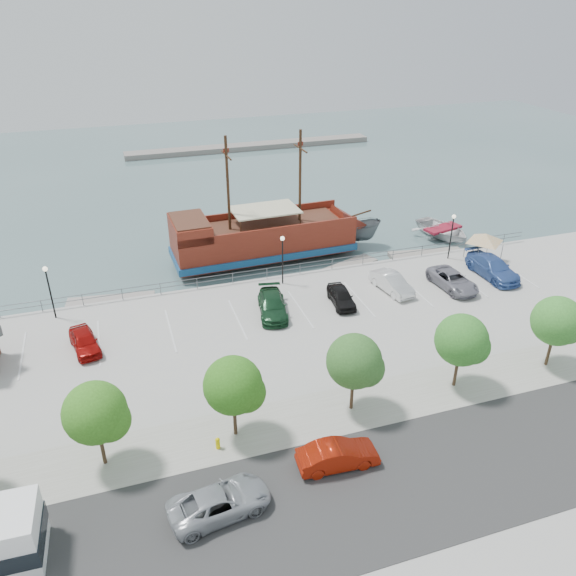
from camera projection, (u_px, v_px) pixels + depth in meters
name	position (u px, v px, depth m)	size (l,w,h in m)	color
ground	(309.00, 333.00, 42.35)	(160.00, 160.00, 0.00)	#466466
land_slab	(473.00, 572.00, 24.55)	(100.00, 58.00, 1.20)	#AAA9A5
street	(417.00, 478.00, 28.45)	(100.00, 8.00, 0.04)	#353535
sidewalk	(366.00, 405.00, 33.48)	(100.00, 4.00, 0.05)	gray
seawall_railing	(278.00, 271.00, 48.17)	(50.00, 0.06, 1.00)	#5A5F64
far_shore	(251.00, 146.00, 91.02)	(40.00, 3.00, 0.80)	gray
pirate_ship	(278.00, 236.00, 53.48)	(19.98, 6.16, 12.53)	maroon
patrol_boat	(348.00, 235.00, 56.07)	(2.45, 6.51, 2.52)	#575F63
speedboat	(442.00, 232.00, 58.21)	(4.61, 6.46, 1.34)	silver
dock_west	(111.00, 302.00, 46.12)	(7.05, 2.01, 0.40)	gray
dock_mid	(347.00, 267.00, 51.92)	(6.40, 1.83, 0.37)	gray
dock_east	(427.00, 255.00, 54.22)	(7.26, 2.07, 0.41)	gray
canopy_tent	(486.00, 234.00, 49.92)	(4.13, 4.13, 3.11)	slate
street_van	(220.00, 502.00, 26.31)	(2.25, 4.89, 1.36)	#9BA0A6
street_sedan	(338.00, 455.00, 28.91)	(1.49, 4.26, 1.40)	#981A08
fire_hydrant	(218.00, 443.00, 30.11)	(0.26, 0.26, 0.74)	#F1D700
lamp_post_left	(48.00, 283.00, 41.00)	(0.36, 0.36, 4.28)	black
lamp_post_mid	(283.00, 252.00, 45.94)	(0.36, 0.36, 4.28)	black
lamp_post_right	(452.00, 229.00, 50.33)	(0.36, 0.36, 4.28)	black
tree_b	(98.00, 415.00, 27.80)	(3.30, 3.20, 5.00)	#473321
tree_c	(236.00, 387.00, 29.72)	(3.30, 3.20, 5.00)	#473321
tree_d	(357.00, 363.00, 31.64)	(3.30, 3.20, 5.00)	#473321
tree_e	(464.00, 342.00, 33.56)	(3.30, 3.20, 5.00)	#473321
tree_f	(559.00, 322.00, 35.48)	(3.30, 3.20, 5.00)	#473321
parked_car_a	(84.00, 341.00, 38.31)	(1.61, 4.00, 1.36)	#9B0B09
parked_car_d	(272.00, 305.00, 42.59)	(2.03, 4.99, 1.45)	#184023
parked_car_e	(341.00, 296.00, 43.92)	(1.59, 3.95, 1.35)	black
parked_car_f	(392.00, 283.00, 45.81)	(1.55, 4.44, 1.46)	silver
parked_car_g	(453.00, 280.00, 46.31)	(2.31, 5.01, 1.39)	gray
parked_car_h	(493.00, 267.00, 48.15)	(2.32, 5.71, 1.66)	#395CA4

